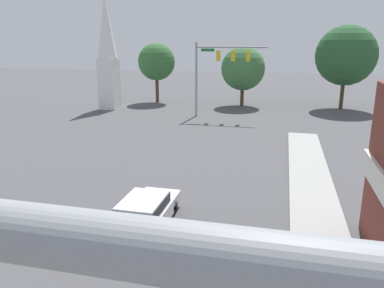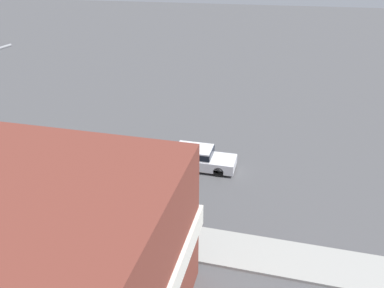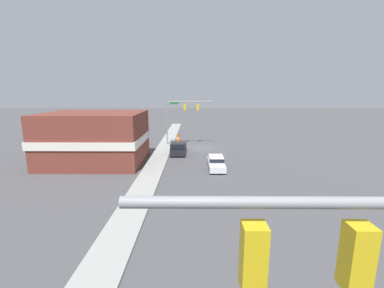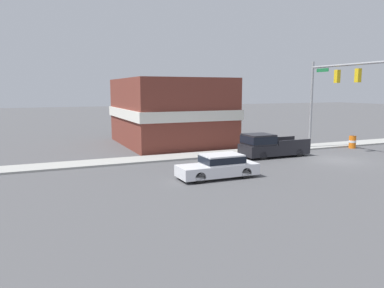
# 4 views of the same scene
# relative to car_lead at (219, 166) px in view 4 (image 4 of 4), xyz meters

# --- Properties ---
(ground_plane) EXTENTS (200.00, 200.00, 0.00)m
(ground_plane) POSITION_rel_car_lead_xyz_m (1.55, -10.78, -0.75)
(ground_plane) COLOR #4C4C4F
(sidewalk_curb) EXTENTS (2.40, 60.00, 0.14)m
(sidewalk_curb) POSITION_rel_car_lead_xyz_m (7.25, -10.78, -0.68)
(sidewalk_curb) COLOR #9E9E99
(sidewalk_curb) RESTS_ON ground
(near_signal_assembly) EXTENTS (7.64, 0.49, 7.70)m
(near_signal_assembly) POSITION_rel_car_lead_xyz_m (4.72, -12.88, 4.83)
(near_signal_assembly) COLOR gray
(near_signal_assembly) RESTS_ON ground
(car_lead) EXTENTS (1.79, 4.86, 1.43)m
(car_lead) POSITION_rel_car_lead_xyz_m (0.00, 0.00, 0.00)
(car_lead) COLOR black
(car_lead) RESTS_ON ground
(pickup_truck_parked) EXTENTS (2.10, 5.47, 1.85)m
(pickup_truck_parked) POSITION_rel_car_lead_xyz_m (4.81, -6.92, 0.16)
(pickup_truck_parked) COLOR black
(pickup_truck_parked) RESTS_ON ground
(construction_barrel) EXTENTS (0.63, 0.63, 1.13)m
(construction_barrel) POSITION_rel_car_lead_xyz_m (5.45, -16.46, -0.18)
(construction_barrel) COLOR orange
(construction_barrel) RESTS_ON ground
(corner_brick_building) EXTENTS (11.98, 9.45, 6.30)m
(corner_brick_building) POSITION_rel_car_lead_xyz_m (14.80, -2.31, 2.39)
(corner_brick_building) COLOR brown
(corner_brick_building) RESTS_ON ground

